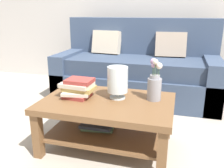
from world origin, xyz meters
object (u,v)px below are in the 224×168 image
Objects in this scene: couch at (137,71)px; flower_pitcher at (155,84)px; book_stack_main at (78,88)px; glass_hurricane_vase at (118,80)px; coffee_table at (107,113)px.

flower_pitcher is (0.37, -1.24, 0.21)m from couch.
glass_hurricane_vase is (0.34, 0.06, 0.08)m from book_stack_main.
flower_pitcher is (0.38, 0.12, 0.26)m from coffee_table.
coffee_table is at bearing -162.01° from flower_pitcher.
couch is at bearing 106.57° from flower_pitcher.
flower_pitcher reaches higher than book_stack_main.
flower_pitcher is (0.31, 0.04, -0.02)m from glass_hurricane_vase.
glass_hurricane_vase is at bearing 10.27° from book_stack_main.
couch is 1.30m from glass_hurricane_vase.
couch is 1.38m from book_stack_main.
couch reaches higher than flower_pitcher.
flower_pitcher is at bearing -73.43° from couch.
coffee_table is (-0.01, -1.36, -0.05)m from couch.
coffee_table is 3.98× the size of glass_hurricane_vase.
book_stack_main is 0.66m from flower_pitcher.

